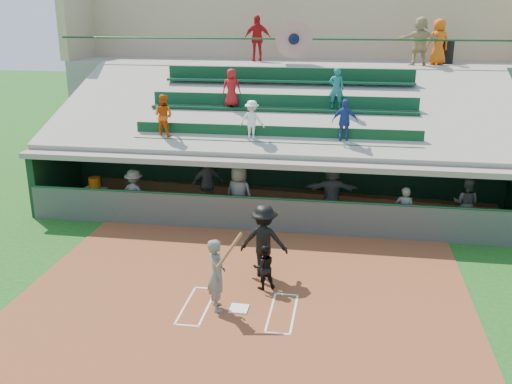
% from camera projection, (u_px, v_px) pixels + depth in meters
% --- Properties ---
extents(ground, '(100.00, 100.00, 0.00)m').
position_uv_depth(ground, '(239.00, 310.00, 13.41)').
color(ground, '#164B15').
rests_on(ground, ground).
extents(dirt_slab, '(11.00, 9.00, 0.02)m').
position_uv_depth(dirt_slab, '(243.00, 299.00, 13.88)').
color(dirt_slab, brown).
rests_on(dirt_slab, ground).
extents(home_plate, '(0.43, 0.43, 0.03)m').
position_uv_depth(home_plate, '(239.00, 309.00, 13.40)').
color(home_plate, white).
rests_on(home_plate, dirt_slab).
extents(batters_box_chalk, '(2.65, 1.85, 0.01)m').
position_uv_depth(batters_box_chalk, '(239.00, 309.00, 13.41)').
color(batters_box_chalk, white).
rests_on(batters_box_chalk, dirt_slab).
extents(dugout_floor, '(16.00, 3.50, 0.04)m').
position_uv_depth(dugout_floor, '(276.00, 213.00, 19.75)').
color(dugout_floor, '#9A978C').
rests_on(dugout_floor, ground).
extents(concourse_slab, '(20.00, 3.00, 4.60)m').
position_uv_depth(concourse_slab, '(296.00, 114.00, 25.39)').
color(concourse_slab, gray).
rests_on(concourse_slab, ground).
extents(grandstand, '(20.40, 10.40, 7.80)m').
position_uv_depth(grandstand, '(288.00, 128.00, 22.60)').
color(grandstand, '#4A4F4A').
rests_on(grandstand, ground).
extents(batter_at_plate, '(0.94, 0.80, 1.95)m').
position_uv_depth(batter_at_plate, '(217.00, 274.00, 13.17)').
color(batter_at_plate, '#595B56').
rests_on(batter_at_plate, dirt_slab).
extents(catcher, '(0.68, 0.61, 1.16)m').
position_uv_depth(catcher, '(264.00, 267.00, 14.25)').
color(catcher, black).
rests_on(catcher, dirt_slab).
extents(home_umpire, '(1.26, 0.73, 1.95)m').
position_uv_depth(home_umpire, '(264.00, 241.00, 14.87)').
color(home_umpire, black).
rests_on(home_umpire, dirt_slab).
extents(dugout_bench, '(14.95, 1.78, 0.45)m').
position_uv_depth(dugout_bench, '(279.00, 195.00, 20.83)').
color(dugout_bench, brown).
rests_on(dugout_bench, dugout_floor).
extents(white_table, '(0.87, 0.71, 0.69)m').
position_uv_depth(white_table, '(94.00, 198.00, 20.13)').
color(white_table, white).
rests_on(white_table, dugout_floor).
extents(water_cooler, '(0.41, 0.41, 0.41)m').
position_uv_depth(water_cooler, '(95.00, 183.00, 19.98)').
color(water_cooler, orange).
rests_on(water_cooler, white_table).
extents(dugout_player_a, '(1.17, 0.80, 1.67)m').
position_uv_depth(dugout_player_a, '(135.00, 194.00, 19.01)').
color(dugout_player_a, '#5C5F5A').
rests_on(dugout_player_a, dugout_floor).
extents(dugout_player_b, '(1.19, 0.89, 1.88)m').
position_uv_depth(dugout_player_b, '(208.00, 184.00, 19.74)').
color(dugout_player_b, '#525450').
rests_on(dugout_player_b, dugout_floor).
extents(dugout_player_c, '(1.12, 0.92, 1.97)m').
position_uv_depth(dugout_player_c, '(239.00, 194.00, 18.48)').
color(dugout_player_c, '#535651').
rests_on(dugout_player_c, dugout_floor).
extents(dugout_player_d, '(1.77, 0.67, 1.88)m').
position_uv_depth(dugout_player_d, '(332.00, 191.00, 18.97)').
color(dugout_player_d, '#585A55').
rests_on(dugout_player_d, dugout_floor).
extents(dugout_player_e, '(0.64, 0.48, 1.57)m').
position_uv_depth(dugout_player_e, '(404.00, 211.00, 17.52)').
color(dugout_player_e, '#52544F').
rests_on(dugout_player_e, dugout_floor).
extents(dugout_player_f, '(0.96, 0.85, 1.64)m').
position_uv_depth(dugout_player_f, '(466.00, 203.00, 18.15)').
color(dugout_player_f, '#535651').
rests_on(dugout_player_f, dugout_floor).
extents(trash_bin, '(0.64, 0.64, 0.95)m').
position_uv_depth(trash_bin, '(446.00, 52.00, 23.48)').
color(trash_bin, black).
rests_on(trash_bin, concourse_slab).
extents(concourse_staff_a, '(1.20, 0.72, 1.92)m').
position_uv_depth(concourse_staff_a, '(258.00, 38.00, 24.28)').
color(concourse_staff_a, '#B11416').
rests_on(concourse_staff_a, concourse_slab).
extents(concourse_staff_b, '(1.01, 0.81, 1.80)m').
position_uv_depth(concourse_staff_b, '(438.00, 42.00, 22.78)').
color(concourse_staff_b, '#DF570D').
rests_on(concourse_staff_b, concourse_slab).
extents(concourse_staff_c, '(1.80, 0.71, 1.89)m').
position_uv_depth(concourse_staff_c, '(420.00, 41.00, 22.64)').
color(concourse_staff_c, tan).
rests_on(concourse_staff_c, concourse_slab).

